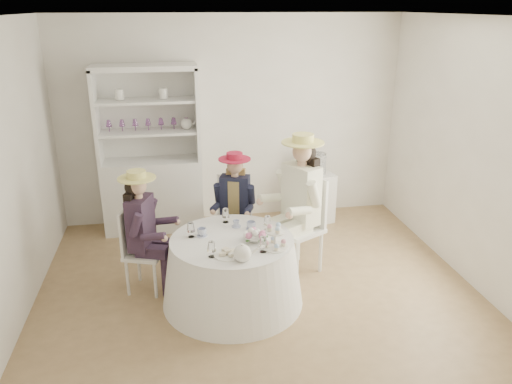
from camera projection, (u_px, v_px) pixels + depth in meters
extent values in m
plane|color=olive|center=(258.00, 289.00, 5.22)|extent=(4.50, 4.50, 0.00)
plane|color=white|center=(258.00, 16.00, 4.27)|extent=(4.50, 4.50, 0.00)
plane|color=silver|center=(232.00, 121.00, 6.59)|extent=(4.50, 0.00, 4.50)
plane|color=silver|center=(317.00, 269.00, 2.90)|extent=(4.50, 0.00, 4.50)
plane|color=silver|center=(6.00, 179.00, 4.38)|extent=(0.00, 4.50, 4.50)
plane|color=silver|center=(474.00, 155.00, 5.10)|extent=(0.00, 4.50, 4.50)
cone|color=white|center=(233.00, 271.00, 4.90)|extent=(1.39, 1.39, 0.67)
cylinder|color=white|center=(232.00, 240.00, 4.78)|extent=(1.19, 1.19, 0.02)
cube|color=silver|center=(154.00, 195.00, 6.49)|extent=(1.33, 0.75, 0.94)
cube|color=silver|center=(148.00, 112.00, 6.32)|extent=(1.23, 0.33, 1.15)
cube|color=silver|center=(144.00, 67.00, 5.92)|extent=(1.33, 0.75, 0.06)
cube|color=silver|center=(96.00, 117.00, 6.03)|extent=(0.15, 0.47, 1.15)
cube|color=silver|center=(197.00, 113.00, 6.22)|extent=(0.15, 0.47, 1.15)
cube|color=silver|center=(149.00, 132.00, 6.20)|extent=(1.24, 0.68, 0.03)
cube|color=silver|center=(146.00, 101.00, 6.06)|extent=(1.24, 0.68, 0.03)
sphere|color=white|center=(186.00, 124.00, 6.25)|extent=(0.15, 0.15, 0.15)
cube|color=silver|center=(314.00, 197.00, 6.79)|extent=(0.51, 0.51, 0.67)
cylinder|color=black|center=(316.00, 163.00, 6.63)|extent=(0.35, 0.35, 0.27)
cube|color=silver|center=(145.00, 253.00, 5.08)|extent=(0.47, 0.47, 0.04)
cylinder|color=silver|center=(155.00, 280.00, 4.99)|extent=(0.03, 0.03, 0.41)
cylinder|color=silver|center=(165.00, 266.00, 5.27)|extent=(0.03, 0.03, 0.41)
cylinder|color=silver|center=(127.00, 278.00, 5.04)|extent=(0.03, 0.03, 0.41)
cylinder|color=silver|center=(139.00, 264.00, 5.31)|extent=(0.03, 0.03, 0.41)
cube|color=silver|center=(128.00, 230.00, 5.02)|extent=(0.14, 0.34, 0.46)
cube|color=black|center=(141.00, 223.00, 4.96)|extent=(0.29, 0.37, 0.53)
cube|color=black|center=(152.00, 251.00, 4.96)|extent=(0.34, 0.22, 0.11)
cylinder|color=black|center=(166.00, 277.00, 5.04)|extent=(0.09, 0.09, 0.42)
cylinder|color=black|center=(136.00, 225.00, 4.76)|extent=(0.18, 0.13, 0.25)
cube|color=black|center=(158.00, 244.00, 5.11)|extent=(0.34, 0.22, 0.11)
cylinder|color=black|center=(171.00, 269.00, 5.19)|extent=(0.09, 0.09, 0.42)
cylinder|color=black|center=(151.00, 210.00, 5.11)|extent=(0.18, 0.13, 0.25)
cylinder|color=#D8A889|center=(138.00, 196.00, 4.86)|extent=(0.08, 0.08, 0.07)
sphere|color=#D8A889|center=(137.00, 186.00, 4.83)|extent=(0.18, 0.18, 0.18)
sphere|color=black|center=(133.00, 187.00, 4.84)|extent=(0.18, 0.18, 0.18)
cube|color=black|center=(132.00, 208.00, 4.92)|extent=(0.14, 0.23, 0.35)
cylinder|color=#DDD16B|center=(137.00, 178.00, 4.80)|extent=(0.37, 0.37, 0.01)
cylinder|color=#DDD16B|center=(136.00, 174.00, 4.78)|extent=(0.18, 0.18, 0.07)
cube|color=silver|center=(235.00, 225.00, 5.74)|extent=(0.45, 0.45, 0.04)
cylinder|color=silver|center=(221.00, 246.00, 5.70)|extent=(0.03, 0.03, 0.40)
cylinder|color=silver|center=(246.00, 248.00, 5.67)|extent=(0.03, 0.03, 0.40)
cylinder|color=silver|center=(226.00, 236.00, 5.97)|extent=(0.03, 0.03, 0.40)
cylinder|color=silver|center=(250.00, 237.00, 5.93)|extent=(0.03, 0.03, 0.40)
cube|color=silver|center=(237.00, 201.00, 5.81)|extent=(0.33, 0.13, 0.45)
cube|color=#191C33|center=(235.00, 198.00, 5.64)|extent=(0.36, 0.27, 0.52)
cube|color=tan|center=(235.00, 198.00, 5.64)|extent=(0.18, 0.23, 0.45)
cube|color=#191C33|center=(226.00, 223.00, 5.63)|extent=(0.21, 0.33, 0.11)
cylinder|color=#191C33|center=(225.00, 250.00, 5.61)|extent=(0.09, 0.09, 0.41)
cylinder|color=#191C33|center=(218.00, 193.00, 5.61)|extent=(0.12, 0.17, 0.25)
cube|color=#191C33|center=(241.00, 224.00, 5.61)|extent=(0.21, 0.33, 0.11)
cylinder|color=#191C33|center=(239.00, 251.00, 5.59)|extent=(0.09, 0.09, 0.41)
cylinder|color=#191C33|center=(251.00, 195.00, 5.56)|extent=(0.12, 0.17, 0.25)
cylinder|color=#D8A889|center=(235.00, 175.00, 5.55)|extent=(0.08, 0.08, 0.07)
sphere|color=#D8A889|center=(235.00, 166.00, 5.51)|extent=(0.17, 0.17, 0.17)
sphere|color=tan|center=(235.00, 166.00, 5.55)|extent=(0.17, 0.17, 0.17)
cube|color=tan|center=(236.00, 183.00, 5.66)|extent=(0.23, 0.13, 0.34)
cylinder|color=#B31A39|center=(235.00, 159.00, 5.48)|extent=(0.36, 0.36, 0.01)
cylinder|color=#B31A39|center=(234.00, 156.00, 5.47)|extent=(0.18, 0.18, 0.07)
cube|color=silver|center=(298.00, 230.00, 5.42)|extent=(0.60, 0.60, 0.04)
cylinder|color=silver|center=(275.00, 249.00, 5.54)|extent=(0.04, 0.04, 0.49)
cylinder|color=silver|center=(297.00, 261.00, 5.28)|extent=(0.04, 0.04, 0.49)
cylinder|color=silver|center=(299.00, 240.00, 5.74)|extent=(0.04, 0.04, 0.49)
cylinder|color=silver|center=(321.00, 252.00, 5.48)|extent=(0.04, 0.04, 0.49)
cube|color=silver|center=(313.00, 200.00, 5.43)|extent=(0.23, 0.38, 0.55)
cube|color=white|center=(301.00, 194.00, 5.29)|extent=(0.38, 0.46, 0.64)
cube|color=white|center=(283.00, 222.00, 5.39)|extent=(0.40, 0.31, 0.13)
cylinder|color=white|center=(272.00, 254.00, 5.41)|extent=(0.11, 0.11, 0.51)
cylinder|color=white|center=(284.00, 182.00, 5.40)|extent=(0.22, 0.18, 0.30)
cube|color=white|center=(296.00, 228.00, 5.24)|extent=(0.40, 0.31, 0.13)
cylinder|color=white|center=(284.00, 261.00, 5.27)|extent=(0.11, 0.11, 0.51)
cylinder|color=white|center=(314.00, 194.00, 5.07)|extent=(0.22, 0.18, 0.30)
cylinder|color=#D8A889|center=(302.00, 163.00, 5.17)|extent=(0.10, 0.10, 0.09)
sphere|color=#D8A889|center=(303.00, 152.00, 5.13)|extent=(0.21, 0.21, 0.21)
sphere|color=black|center=(306.00, 153.00, 5.16)|extent=(0.21, 0.21, 0.21)
cube|color=black|center=(308.00, 176.00, 5.27)|extent=(0.20, 0.28, 0.42)
cylinder|color=#DDD16B|center=(303.00, 143.00, 5.09)|extent=(0.44, 0.44, 0.01)
cylinder|color=#DDD16B|center=(303.00, 138.00, 5.07)|extent=(0.22, 0.22, 0.09)
cube|color=silver|center=(233.00, 208.00, 6.17)|extent=(0.43, 0.43, 0.04)
cylinder|color=silver|center=(245.00, 219.00, 6.40)|extent=(0.03, 0.03, 0.42)
cylinder|color=silver|center=(221.00, 220.00, 6.38)|extent=(0.03, 0.03, 0.42)
cylinder|color=silver|center=(246.00, 229.00, 6.11)|extent=(0.03, 0.03, 0.42)
cylinder|color=silver|center=(221.00, 230.00, 6.09)|extent=(0.03, 0.03, 0.42)
cube|color=silver|center=(233.00, 193.00, 5.91)|extent=(0.37, 0.07, 0.48)
imported|color=white|center=(202.00, 233.00, 4.82)|extent=(0.10, 0.10, 0.07)
imported|color=white|center=(236.00, 224.00, 5.03)|extent=(0.07, 0.07, 0.06)
imported|color=white|center=(251.00, 226.00, 4.97)|extent=(0.09, 0.09, 0.07)
imported|color=white|center=(255.00, 238.00, 4.73)|extent=(0.26, 0.26, 0.06)
sphere|color=pink|center=(261.00, 234.00, 4.70)|extent=(0.06, 0.06, 0.06)
sphere|color=white|center=(258.00, 232.00, 4.74)|extent=(0.06, 0.06, 0.06)
sphere|color=pink|center=(253.00, 232.00, 4.74)|extent=(0.06, 0.06, 0.06)
sphere|color=white|center=(250.00, 233.00, 4.71)|extent=(0.06, 0.06, 0.06)
sphere|color=pink|center=(251.00, 235.00, 4.67)|extent=(0.06, 0.06, 0.06)
sphere|color=white|center=(255.00, 236.00, 4.65)|extent=(0.06, 0.06, 0.06)
sphere|color=pink|center=(260.00, 236.00, 4.66)|extent=(0.06, 0.06, 0.06)
sphere|color=white|center=(243.00, 253.00, 4.35)|extent=(0.16, 0.16, 0.16)
cylinder|color=white|center=(254.00, 252.00, 4.36)|extent=(0.09, 0.02, 0.08)
cylinder|color=white|center=(243.00, 245.00, 4.32)|extent=(0.04, 0.04, 0.02)
cylinder|color=white|center=(228.00, 255.00, 4.46)|extent=(0.25, 0.25, 0.01)
cube|color=beige|center=(223.00, 254.00, 4.43)|extent=(0.06, 0.04, 0.03)
cube|color=beige|center=(228.00, 251.00, 4.45)|extent=(0.07, 0.05, 0.03)
cube|color=beige|center=(233.00, 251.00, 4.48)|extent=(0.07, 0.06, 0.03)
cube|color=beige|center=(225.00, 249.00, 4.48)|extent=(0.07, 0.07, 0.03)
cube|color=beige|center=(232.00, 254.00, 4.42)|extent=(0.06, 0.07, 0.03)
cylinder|color=white|center=(275.00, 247.00, 4.60)|extent=(0.24, 0.24, 0.01)
cylinder|color=white|center=(275.00, 240.00, 4.58)|extent=(0.02, 0.02, 0.16)
cylinder|color=white|center=(275.00, 232.00, 4.55)|extent=(0.18, 0.18, 0.01)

